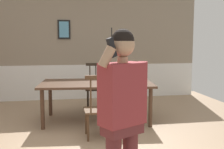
% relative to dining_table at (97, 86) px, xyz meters
% --- Properties ---
extents(ground_plane, '(7.20, 7.20, 0.00)m').
position_rel_dining_table_xyz_m(ground_plane, '(-0.35, -1.03, -0.66)').
color(ground_plane, '#9E7F60').
extents(room_back_partition, '(6.54, 0.17, 2.63)m').
position_rel_dining_table_xyz_m(room_back_partition, '(-0.35, 2.13, 0.60)').
color(room_back_partition, gray).
rests_on(room_back_partition, ground_plane).
extents(dining_table, '(2.16, 1.31, 0.73)m').
position_rel_dining_table_xyz_m(dining_table, '(0.00, 0.00, 0.00)').
color(dining_table, '#4C3323').
rests_on(dining_table, ground_plane).
extents(chair_near_window, '(0.42, 0.42, 1.00)m').
position_rel_dining_table_xyz_m(chair_near_window, '(-0.10, -0.93, -0.20)').
color(chair_near_window, '#513823').
rests_on(chair_near_window, ground_plane).
extents(chair_by_doorway, '(0.49, 0.49, 1.00)m').
position_rel_dining_table_xyz_m(chair_by_doorway, '(0.10, 0.93, -0.18)').
color(chair_by_doorway, '#2D2319').
rests_on(chair_by_doorway, ground_plane).
extents(person_figure, '(0.49, 0.38, 1.60)m').
position_rel_dining_table_xyz_m(person_figure, '(-0.11, -2.75, 0.24)').
color(person_figure, brown).
rests_on(person_figure, ground_plane).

